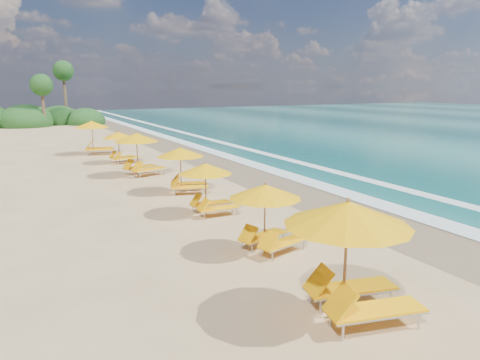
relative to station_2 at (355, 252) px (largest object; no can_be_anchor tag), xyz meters
name	(u,v)px	position (x,y,z in m)	size (l,w,h in m)	color
ground	(240,209)	(1.82, 8.55, -1.49)	(160.00, 160.00, 0.00)	tan
wet_sand	(320,197)	(5.82, 8.55, -1.48)	(4.00, 160.00, 0.01)	#866F4F
surf_foam	(365,190)	(8.52, 8.55, -1.46)	(4.00, 160.00, 0.01)	white
station_2	(355,252)	(0.00, 0.00, 0.00)	(3.26, 3.14, 2.65)	olive
station_3	(269,213)	(0.43, 4.10, -0.29)	(2.65, 2.56, 2.14)	olive
station_4	(210,185)	(0.47, 8.47, -0.33)	(2.25, 2.08, 2.07)	olive
station_5	(184,167)	(0.88, 12.26, -0.27)	(2.76, 2.69, 2.18)	olive
station_6	(140,151)	(0.16, 17.15, -0.12)	(3.05, 2.96, 2.44)	olive
station_7	(121,145)	(0.16, 21.73, -0.32)	(2.49, 2.38, 2.08)	olive
station_8	(95,135)	(-0.62, 26.34, -0.10)	(3.04, 2.93, 2.48)	olive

